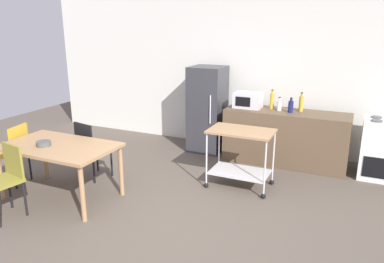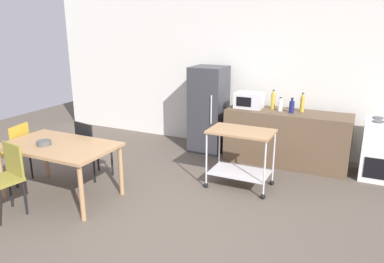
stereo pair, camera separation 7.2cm
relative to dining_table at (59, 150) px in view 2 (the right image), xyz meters
The scene contains 16 objects.
ground_plane 1.71m from the dining_table, ahead, with size 12.00×12.00×0.00m, color brown.
back_wall 3.61m from the dining_table, 63.38° to the left, with size 8.40×0.12×2.90m, color silver.
kitchen_counter 3.56m from the dining_table, 45.80° to the left, with size 2.00×0.64×0.90m, color brown.
dining_table is the anchor object (origin of this frame).
chair_mustard 0.96m from the dining_table, behind, with size 0.47×0.47×0.89m.
chair_black 0.70m from the dining_table, 94.38° to the left, with size 0.48×0.48×0.89m.
chair_olive 0.71m from the dining_table, 109.93° to the right, with size 0.47×0.47×0.89m.
stove_oven 4.70m from the dining_table, 33.16° to the left, with size 0.60×0.61×0.92m.
refrigerator 2.84m from the dining_table, 68.79° to the left, with size 0.60×0.63×1.55m.
kitchen_cart 2.48m from the dining_table, 32.90° to the left, with size 0.91×0.57×0.85m.
microwave 3.16m from the dining_table, 54.80° to the left, with size 0.46×0.35×0.26m.
bottle_vinegar 3.45m from the dining_table, 50.08° to the left, with size 0.07×0.07×0.33m.
bottle_wine 3.48m from the dining_table, 47.53° to the left, with size 0.08×0.08×0.22m.
bottle_hot_sauce 3.57m from the dining_table, 44.50° to the left, with size 0.08×0.08×0.24m.
bottle_soda 3.78m from the dining_table, 44.65° to the left, with size 0.07×0.07×0.31m.
fruit_bowl 0.21m from the dining_table, 143.75° to the right, with size 0.19×0.19×0.06m, color #4C4C4C.
Camera 2 is at (2.01, -3.38, 2.30)m, focal length 34.67 mm.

